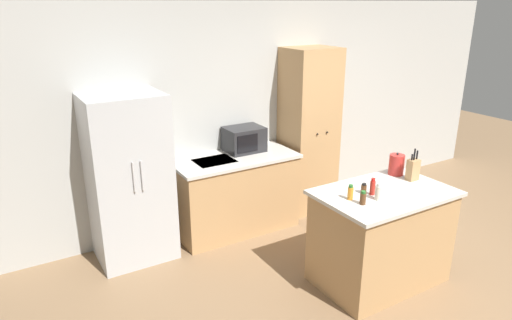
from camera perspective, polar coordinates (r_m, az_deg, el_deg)
ground_plane at (r=4.78m, az=19.57°, el=-14.82°), size 14.00×14.00×0.00m
wall_back at (r=5.86m, az=3.46°, el=6.48°), size 7.20×0.06×2.60m
refrigerator at (r=4.83m, az=-15.55°, el=-2.32°), size 0.77×0.65×1.75m
back_counter at (r=5.38m, az=-2.66°, el=-4.16°), size 1.45×0.69×0.91m
pantry_cabinet at (r=5.81m, az=6.59°, el=3.59°), size 0.62×0.55×2.07m
kitchen_island at (r=4.56m, az=15.31°, el=-9.21°), size 1.25×0.82×0.94m
microwave at (r=5.38m, az=-1.49°, el=2.61°), size 0.44×0.35×0.29m
knife_block at (r=4.67m, az=19.02°, el=-1.10°), size 0.11×0.08×0.32m
spice_bottle_tall_dark at (r=4.23m, az=14.37°, el=-3.29°), size 0.05×0.05×0.16m
spice_bottle_short_red at (r=4.02m, az=13.22°, el=-4.65°), size 0.05×0.05×0.12m
spice_bottle_amber_oil at (r=4.25m, az=13.32°, el=-3.50°), size 0.05×0.05×0.10m
spice_bottle_green_herb at (r=4.14m, az=15.06°, el=-3.90°), size 0.06×0.06×0.15m
spice_bottle_pale_salt at (r=4.09m, az=11.72°, el=-4.02°), size 0.05×0.05×0.14m
kettle at (r=4.78m, az=17.15°, el=-0.55°), size 0.15×0.15×0.23m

